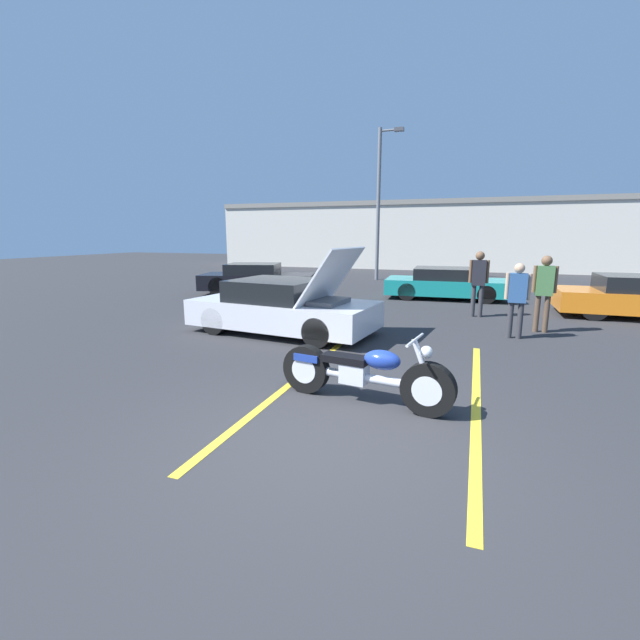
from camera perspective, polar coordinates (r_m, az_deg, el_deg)
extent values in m
plane|color=#2D2D30|center=(4.89, 0.26, -16.15)|extent=(80.00, 80.00, 0.00)
cube|color=yellow|center=(6.83, -3.21, -7.91)|extent=(0.12, 5.93, 0.01)
cube|color=yellow|center=(6.34, 20.10, -10.18)|extent=(0.12, 5.93, 0.01)
cube|color=beige|center=(29.89, 17.44, 10.73)|extent=(32.00, 4.00, 4.40)
cube|color=gray|center=(29.95, 17.68, 14.65)|extent=(32.00, 4.20, 0.30)
cylinder|color=slate|center=(21.89, 7.78, 14.80)|extent=(0.18, 0.18, 7.23)
cylinder|color=slate|center=(22.29, 9.27, 23.71)|extent=(0.90, 0.10, 0.10)
cube|color=#4C4C51|center=(22.21, 10.51, 23.71)|extent=(0.44, 0.28, 0.16)
cylinder|color=black|center=(5.60, 14.22, -8.95)|extent=(0.71, 0.26, 0.70)
cylinder|color=black|center=(6.22, -1.84, -6.54)|extent=(0.71, 0.26, 0.70)
cylinder|color=silver|center=(5.60, 14.22, -8.95)|extent=(0.40, 0.22, 0.38)
cylinder|color=silver|center=(6.22, -1.84, -6.54)|extent=(0.40, 0.22, 0.38)
cylinder|color=silver|center=(5.84, 5.75, -7.60)|extent=(1.50, 0.33, 0.12)
cube|color=silver|center=(5.88, 4.55, -7.04)|extent=(0.39, 0.29, 0.28)
ellipsoid|color=navy|center=(5.67, 8.29, -5.29)|extent=(0.53, 0.35, 0.26)
cube|color=black|center=(5.87, 3.39, -5.20)|extent=(0.68, 0.35, 0.10)
cube|color=navy|center=(6.14, -1.50, -4.90)|extent=(0.41, 0.27, 0.10)
cylinder|color=silver|center=(5.51, 13.50, -5.68)|extent=(0.31, 0.11, 0.63)
cylinder|color=silver|center=(5.46, 12.56, -2.60)|extent=(0.13, 0.70, 0.04)
sphere|color=silver|center=(5.46, 14.02, -4.19)|extent=(0.16, 0.16, 0.16)
cylinder|color=silver|center=(6.11, 2.66, -7.29)|extent=(1.15, 0.25, 0.09)
cube|color=silver|center=(9.96, -4.90, 0.95)|extent=(4.44, 2.42, 0.59)
cube|color=black|center=(9.96, -5.79, 4.03)|extent=(2.10, 1.95, 0.48)
cylinder|color=black|center=(8.62, -0.37, -1.67)|extent=(0.65, 0.29, 0.63)
cylinder|color=black|center=(10.15, 4.03, 0.29)|extent=(0.65, 0.29, 0.63)
cylinder|color=black|center=(10.07, -13.87, -0.11)|extent=(0.65, 0.29, 0.63)
cylinder|color=black|center=(11.40, -8.29, 1.42)|extent=(0.65, 0.29, 0.63)
cube|color=silver|center=(9.26, 1.46, 5.84)|extent=(1.09, 1.87, 1.24)
cube|color=#4C4C51|center=(9.36, 1.19, 1.90)|extent=(0.72, 1.13, 0.28)
cube|color=black|center=(14.54, 36.88, 3.93)|extent=(1.97, 1.68, 0.43)
cylinder|color=black|center=(13.52, 32.77, 1.33)|extent=(0.66, 0.22, 0.66)
cylinder|color=black|center=(15.11, 31.46, 2.35)|extent=(0.66, 0.22, 0.66)
cube|color=teal|center=(15.94, 16.45, 4.31)|extent=(4.28, 2.17, 0.53)
cube|color=black|center=(15.89, 15.94, 6.00)|extent=(1.98, 1.84, 0.40)
cylinder|color=black|center=(15.16, 21.29, 3.17)|extent=(0.62, 0.26, 0.61)
cylinder|color=black|center=(16.85, 20.85, 3.95)|extent=(0.62, 0.26, 0.61)
cylinder|color=black|center=(15.16, 11.51, 3.72)|extent=(0.62, 0.26, 0.61)
cylinder|color=black|center=(16.85, 12.04, 4.44)|extent=(0.62, 0.26, 0.61)
cube|color=black|center=(16.65, -8.29, 5.11)|extent=(4.55, 2.80, 0.57)
cube|color=black|center=(16.64, -8.91, 6.77)|extent=(2.25, 2.02, 0.40)
cylinder|color=black|center=(15.67, -4.19, 4.35)|extent=(0.74, 0.40, 0.71)
cylinder|color=black|center=(17.17, -3.41, 4.97)|extent=(0.74, 0.40, 0.71)
cylinder|color=black|center=(16.28, -13.40, 4.33)|extent=(0.74, 0.40, 0.71)
cylinder|color=black|center=(17.73, -11.89, 4.95)|extent=(0.74, 0.40, 0.71)
cylinder|color=#333338|center=(12.64, 19.74, 2.41)|extent=(0.12, 0.12, 0.88)
cylinder|color=#333338|center=(12.64, 20.64, 2.35)|extent=(0.12, 0.12, 0.88)
cube|color=#26262D|center=(12.55, 20.44, 5.91)|extent=(0.36, 0.20, 0.69)
cylinder|color=brown|center=(12.55, 19.44, 6.14)|extent=(0.08, 0.08, 0.62)
cylinder|color=brown|center=(12.55, 21.45, 6.00)|extent=(0.08, 0.08, 0.62)
sphere|color=brown|center=(12.52, 20.58, 8.03)|extent=(0.24, 0.24, 0.24)
cylinder|color=#333338|center=(10.32, 24.00, -0.01)|extent=(0.12, 0.12, 0.80)
cylinder|color=#333338|center=(10.34, 25.10, -0.08)|extent=(0.12, 0.12, 0.80)
cube|color=#335B93|center=(10.22, 24.88, 3.90)|extent=(0.36, 0.20, 0.63)
cylinder|color=tan|center=(10.20, 23.67, 4.16)|extent=(0.08, 0.08, 0.57)
cylinder|color=tan|center=(10.24, 26.12, 3.98)|extent=(0.08, 0.08, 0.57)
sphere|color=tan|center=(10.18, 25.08, 6.27)|extent=(0.22, 0.22, 0.22)
cylinder|color=brown|center=(11.23, 26.93, 0.76)|extent=(0.12, 0.12, 0.87)
cylinder|color=brown|center=(11.26, 27.94, 0.69)|extent=(0.12, 0.12, 0.87)
cube|color=#4C7F47|center=(11.14, 27.80, 4.65)|extent=(0.36, 0.20, 0.69)
cylinder|color=brown|center=(11.11, 26.69, 4.91)|extent=(0.08, 0.08, 0.62)
cylinder|color=brown|center=(11.17, 28.93, 4.73)|extent=(0.08, 0.08, 0.62)
sphere|color=brown|center=(11.11, 28.02, 7.00)|extent=(0.23, 0.23, 0.23)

